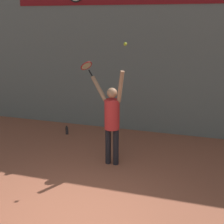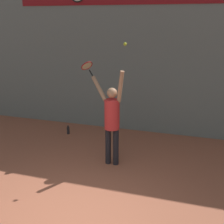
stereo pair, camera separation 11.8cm
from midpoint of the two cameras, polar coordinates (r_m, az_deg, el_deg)
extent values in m
cube|color=slate|center=(9.01, 5.42, 11.87)|extent=(18.00, 0.10, 5.00)
cylinder|color=black|center=(7.22, -0.24, -6.22)|extent=(0.13, 0.13, 0.87)
cylinder|color=black|center=(7.17, 1.19, -6.40)|extent=(0.13, 0.13, 0.87)
cylinder|color=red|center=(6.93, 0.49, -0.43)|extent=(0.34, 0.34, 0.68)
sphere|color=tan|center=(6.80, 0.50, 3.51)|extent=(0.23, 0.23, 0.23)
cylinder|color=tan|center=(6.67, 2.07, 4.65)|extent=(0.23, 0.21, 0.70)
cylinder|color=tan|center=(7.07, -1.87, 4.33)|extent=(0.52, 0.45, 0.51)
cylinder|color=black|center=(7.30, -3.34, 7.03)|extent=(0.16, 0.12, 0.16)
torus|color=red|center=(7.42, -4.15, 8.43)|extent=(0.34, 0.36, 0.23)
cylinder|color=beige|center=(7.42, -4.15, 8.43)|extent=(0.28, 0.30, 0.18)
sphere|color=#CCDB2D|center=(6.47, 2.94, 12.30)|extent=(0.07, 0.07, 0.07)
cylinder|color=#262628|center=(9.23, -7.66, -3.35)|extent=(0.08, 0.08, 0.21)
cylinder|color=black|center=(9.19, -7.69, -2.61)|extent=(0.04, 0.04, 0.04)
camera|label=1|loc=(0.06, -89.51, 0.15)|focal=50.00mm
camera|label=2|loc=(0.06, 90.49, -0.15)|focal=50.00mm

